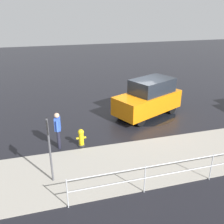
# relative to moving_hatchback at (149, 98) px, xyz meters

# --- Properties ---
(ground_plane) EXTENTS (60.00, 60.00, 0.00)m
(ground_plane) POSITION_rel_moving_hatchback_xyz_m (0.58, 0.10, -1.03)
(ground_plane) COLOR black
(kerb_strip) EXTENTS (24.00, 3.20, 0.04)m
(kerb_strip) POSITION_rel_moving_hatchback_xyz_m (0.58, 4.30, -1.01)
(kerb_strip) COLOR gray
(kerb_strip) RESTS_ON ground
(moving_hatchback) EXTENTS (4.25, 3.18, 2.06)m
(moving_hatchback) POSITION_rel_moving_hatchback_xyz_m (0.00, 0.00, 0.00)
(moving_hatchback) COLOR orange
(moving_hatchback) RESTS_ON ground
(fire_hydrant) EXTENTS (0.42, 0.31, 0.80)m
(fire_hydrant) POSITION_rel_moving_hatchback_xyz_m (4.18, 2.39, -0.63)
(fire_hydrant) COLOR gold
(fire_hydrant) RESTS_ON ground
(pedestrian) EXTENTS (0.29, 0.57, 1.62)m
(pedestrian) POSITION_rel_moving_hatchback_xyz_m (5.13, 2.26, -0.07)
(pedestrian) COLOR blue
(pedestrian) RESTS_ON ground
(metal_railing) EXTENTS (9.97, 0.04, 1.05)m
(metal_railing) POSITION_rel_moving_hatchback_xyz_m (0.20, 5.96, -0.29)
(metal_railing) COLOR #B7BABF
(metal_railing) RESTS_ON ground
(sign_post) EXTENTS (0.07, 0.44, 2.40)m
(sign_post) POSITION_rel_moving_hatchback_xyz_m (5.54, 4.55, 0.55)
(sign_post) COLOR #4C4C51
(sign_post) RESTS_ON ground
(puddle_patch) EXTENTS (3.56, 3.56, 0.01)m
(puddle_patch) POSITION_rel_moving_hatchback_xyz_m (0.10, -0.27, -1.02)
(puddle_patch) COLOR black
(puddle_patch) RESTS_ON ground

